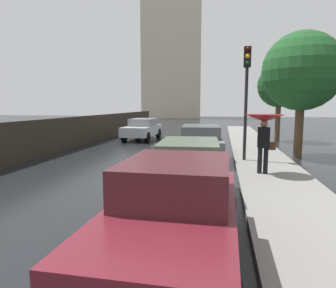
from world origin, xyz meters
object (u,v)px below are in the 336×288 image
(car_grey_near_kerb, at_px, (201,141))
(traffic_light, at_px, (247,82))
(car_maroon_far_lane, at_px, (175,215))
(street_tree_far, at_px, (302,72))
(pedestrian_with_umbrella_near, at_px, (264,125))
(car_green_behind_camera, at_px, (189,167))
(car_silver_far_ahead, at_px, (142,129))
(street_tree_near, at_px, (279,86))

(car_grey_near_kerb, relative_size, traffic_light, 1.08)
(car_maroon_far_lane, relative_size, street_tree_far, 0.73)
(car_grey_near_kerb, xyz_separation_m, street_tree_far, (4.18, 1.31, 2.93))
(car_grey_near_kerb, xyz_separation_m, pedestrian_with_umbrella_near, (2.15, -3.02, 0.90))
(car_green_behind_camera, bearing_deg, car_silver_far_ahead, 107.38)
(car_maroon_far_lane, bearing_deg, car_silver_far_ahead, 107.77)
(pedestrian_with_umbrella_near, xyz_separation_m, street_tree_near, (2.13, 10.12, 1.77))
(pedestrian_with_umbrella_near, relative_size, street_tree_far, 0.34)
(car_grey_near_kerb, height_order, street_tree_near, street_tree_near)
(car_green_behind_camera, relative_size, pedestrian_with_umbrella_near, 2.36)
(car_grey_near_kerb, height_order, street_tree_far, street_tree_far)
(car_maroon_far_lane, height_order, street_tree_far, street_tree_far)
(car_grey_near_kerb, bearing_deg, car_silver_far_ahead, 118.92)
(car_green_behind_camera, distance_m, street_tree_far, 8.36)
(pedestrian_with_umbrella_near, bearing_deg, car_silver_far_ahead, 120.11)
(car_silver_far_ahead, distance_m, car_maroon_far_lane, 15.90)
(car_silver_far_ahead, height_order, street_tree_far, street_tree_far)
(car_maroon_far_lane, distance_m, street_tree_near, 16.54)
(street_tree_far, bearing_deg, car_grey_near_kerb, -162.59)
(car_maroon_far_lane, height_order, pedestrian_with_umbrella_near, pedestrian_with_umbrella_near)
(street_tree_far, bearing_deg, street_tree_near, 89.03)
(pedestrian_with_umbrella_near, relative_size, street_tree_near, 0.39)
(traffic_light, xyz_separation_m, street_tree_near, (2.53, 7.84, 0.30))
(car_grey_near_kerb, height_order, car_silver_far_ahead, car_grey_near_kerb)
(car_grey_near_kerb, height_order, traffic_light, traffic_light)
(car_grey_near_kerb, xyz_separation_m, car_maroon_far_lane, (0.28, -8.72, 0.02))
(street_tree_near, bearing_deg, traffic_light, -107.89)
(car_green_behind_camera, relative_size, car_maroon_far_lane, 1.11)
(car_silver_far_ahead, bearing_deg, car_grey_near_kerb, 126.02)
(car_silver_far_ahead, xyz_separation_m, street_tree_far, (8.46, -5.20, 2.95))
(car_grey_near_kerb, relative_size, pedestrian_with_umbrella_near, 2.51)
(car_maroon_far_lane, bearing_deg, traffic_light, 80.67)
(street_tree_near, bearing_deg, car_maroon_far_lane, -104.20)
(car_maroon_far_lane, distance_m, pedestrian_with_umbrella_near, 6.07)
(car_silver_far_ahead, bearing_deg, street_tree_far, 151.16)
(car_grey_near_kerb, distance_m, pedestrian_with_umbrella_near, 3.82)
(traffic_light, xyz_separation_m, street_tree_far, (2.43, 2.04, 0.56))
(car_grey_near_kerb, bearing_deg, car_maroon_far_lane, -92.54)
(pedestrian_with_umbrella_near, height_order, street_tree_far, street_tree_far)
(car_silver_far_ahead, xyz_separation_m, street_tree_near, (8.55, 0.59, 2.69))
(street_tree_far, bearing_deg, car_maroon_far_lane, -111.28)
(car_grey_near_kerb, xyz_separation_m, street_tree_near, (4.28, 7.10, 2.67))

